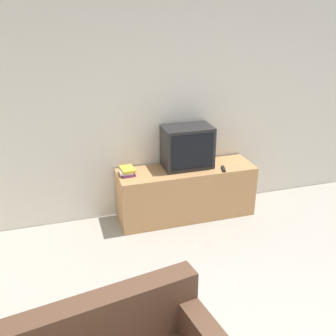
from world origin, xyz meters
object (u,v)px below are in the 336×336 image
at_px(tv_stand, 186,192).
at_px(book_stack, 127,171).
at_px(remote_on_stand, 223,169).
at_px(television, 187,147).

xyz_separation_m(tv_stand, book_stack, (-0.72, 0.03, 0.37)).
bearing_deg(remote_on_stand, book_stack, 170.21).
xyz_separation_m(television, book_stack, (-0.75, -0.03, -0.21)).
distance_m(tv_stand, remote_on_stand, 0.56).
bearing_deg(remote_on_stand, tv_stand, 158.67).
bearing_deg(tv_stand, remote_on_stand, -21.33).
height_order(television, remote_on_stand, television).
bearing_deg(television, remote_on_stand, -30.90).
distance_m(television, remote_on_stand, 0.51).
distance_m(book_stack, remote_on_stand, 1.16).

